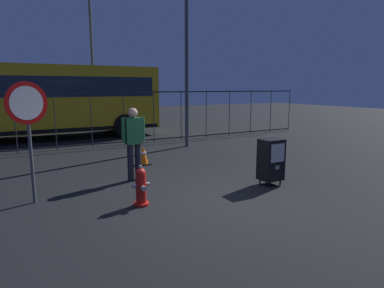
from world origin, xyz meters
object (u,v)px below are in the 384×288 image
at_px(fire_hydrant, 141,187).
at_px(bus_near, 27,98).
at_px(pedestrian, 134,140).
at_px(traffic_cone, 143,155).
at_px(stop_sign, 28,117).
at_px(street_light_near_left, 187,16).
at_px(street_light_far_left, 92,49).
at_px(newspaper_box_primary, 271,159).

bearing_deg(fire_hydrant, bus_near, 97.74).
bearing_deg(pedestrian, traffic_cone, 62.06).
bearing_deg(stop_sign, street_light_near_left, 36.56).
distance_m(pedestrian, bus_near, 8.11).
xyz_separation_m(fire_hydrant, street_light_near_left, (3.63, 5.03, 4.18)).
bearing_deg(bus_near, pedestrian, -76.65).
distance_m(stop_sign, street_light_near_left, 7.25).
distance_m(pedestrian, street_light_near_left, 5.86).
xyz_separation_m(street_light_near_left, street_light_far_left, (-1.69, 6.96, -0.52)).
xyz_separation_m(stop_sign, street_light_near_left, (5.33, 3.95, 2.93)).
bearing_deg(stop_sign, traffic_cone, 34.34).
relative_size(pedestrian, bus_near, 0.16).
bearing_deg(fire_hydrant, traffic_cone, 68.65).
xyz_separation_m(pedestrian, bus_near, (-1.75, 7.88, 0.76)).
relative_size(stop_sign, bus_near, 0.21).
xyz_separation_m(stop_sign, street_light_far_left, (3.63, 10.92, 2.41)).
height_order(pedestrian, street_light_near_left, street_light_near_left).
relative_size(stop_sign, street_light_near_left, 0.28).
relative_size(fire_hydrant, stop_sign, 0.33).
distance_m(fire_hydrant, pedestrian, 1.82).
relative_size(traffic_cone, street_light_near_left, 0.07).
bearing_deg(street_light_near_left, traffic_cone, -140.97).
relative_size(pedestrian, street_light_near_left, 0.21).
relative_size(pedestrian, street_light_far_left, 0.24).
xyz_separation_m(traffic_cone, street_light_near_left, (2.44, 1.98, 4.27)).
distance_m(stop_sign, pedestrian, 2.32).
distance_m(fire_hydrant, newspaper_box_primary, 2.96).
bearing_deg(newspaper_box_primary, traffic_cone, 118.64).
bearing_deg(bus_near, newspaper_box_primary, -65.56).
distance_m(fire_hydrant, bus_near, 9.73).
relative_size(bus_near, street_light_near_left, 1.33).
height_order(street_light_near_left, street_light_far_left, street_light_near_left).
relative_size(newspaper_box_primary, stop_sign, 0.46).
bearing_deg(stop_sign, street_light_far_left, 71.59).
bearing_deg(street_light_far_left, traffic_cone, -94.77).
height_order(fire_hydrant, stop_sign, stop_sign).
xyz_separation_m(stop_sign, pedestrian, (2.15, 0.58, -0.65)).
bearing_deg(street_light_far_left, stop_sign, -108.41).
height_order(stop_sign, pedestrian, stop_sign).
relative_size(fire_hydrant, pedestrian, 0.45).
height_order(stop_sign, traffic_cone, stop_sign).
relative_size(newspaper_box_primary, traffic_cone, 1.92).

